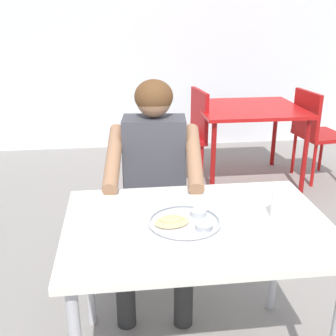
# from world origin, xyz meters

# --- Properties ---
(table_foreground) EXTENTS (1.10, 0.77, 0.74)m
(table_foreground) POSITION_xyz_m (-0.07, 0.08, 0.66)
(table_foreground) COLOR silver
(table_foreground) RESTS_ON ground
(thali_tray) EXTENTS (0.30, 0.30, 0.03)m
(thali_tray) POSITION_xyz_m (-0.13, 0.07, 0.76)
(thali_tray) COLOR #B7BABF
(thali_tray) RESTS_ON table_foreground
(drinking_cup) EXTENTS (0.08, 0.08, 0.11)m
(drinking_cup) POSITION_xyz_m (0.28, 0.08, 0.80)
(drinking_cup) COLOR white
(drinking_cup) RESTS_ON table_foreground
(chair_foreground) EXTENTS (0.46, 0.45, 0.87)m
(chair_foreground) POSITION_xyz_m (-0.18, 0.88, 0.50)
(chair_foreground) COLOR silver
(chair_foreground) RESTS_ON ground
(diner_foreground) EXTENTS (0.53, 0.58, 1.23)m
(diner_foreground) POSITION_xyz_m (-0.20, 0.66, 0.73)
(diner_foreground) COLOR #2B2B2B
(diner_foreground) RESTS_ON ground
(table_background_red) EXTENTS (0.95, 0.87, 0.72)m
(table_background_red) POSITION_xyz_m (0.83, 2.26, 0.65)
(table_background_red) COLOR #B71414
(table_background_red) RESTS_ON ground
(chair_red_left) EXTENTS (0.48, 0.49, 0.89)m
(chair_red_left) POSITION_xyz_m (0.25, 2.26, 0.52)
(chair_red_left) COLOR #AA1315
(chair_red_left) RESTS_ON ground
(chair_red_right) EXTENTS (0.45, 0.48, 0.87)m
(chair_red_right) POSITION_xyz_m (1.46, 2.21, 0.51)
(chair_red_right) COLOR #AA1312
(chair_red_right) RESTS_ON ground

